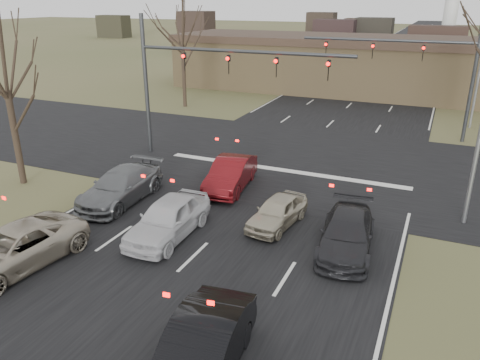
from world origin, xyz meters
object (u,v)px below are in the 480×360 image
object	(u,v)px
mast_arm_far	(427,61)
mast_arm_near	(195,70)
car_red_ahead	(231,174)
car_charcoal_sedan	(347,234)
car_silver_suv	(13,249)
car_silver_ahead	(277,212)
car_black_hatch	(200,353)
car_white_sedan	(168,218)
building	(387,66)
car_grey_ahead	(120,186)

from	to	relation	value
mast_arm_far	mast_arm_near	bearing A→B (deg)	-138.78
car_red_ahead	mast_arm_far	bearing A→B (deg)	52.52
car_charcoal_sedan	car_red_ahead	bearing A→B (deg)	143.60
mast_arm_near	car_red_ahead	xyz separation A→B (m)	(3.71, -3.44, -4.33)
mast_arm_far	car_red_ahead	bearing A→B (deg)	-119.81
mast_arm_far	car_silver_suv	world-z (taller)	mast_arm_far
mast_arm_far	car_silver_ahead	world-z (taller)	mast_arm_far
car_black_hatch	car_charcoal_sedan	distance (m)	8.01
car_white_sedan	car_black_hatch	distance (m)	7.64
building	car_charcoal_sedan	xyz separation A→B (m)	(2.94, -32.23, -1.99)
car_black_hatch	car_charcoal_sedan	world-z (taller)	car_black_hatch
car_silver_suv	car_white_sedan	bearing A→B (deg)	55.15
mast_arm_far	car_red_ahead	xyz separation A→B (m)	(-7.70, -13.44, -4.27)
car_white_sedan	car_charcoal_sedan	bearing A→B (deg)	13.29
car_white_sedan	car_silver_ahead	size ratio (longest dim) A/B	1.27
car_charcoal_sedan	car_grey_ahead	bearing A→B (deg)	172.11
building	car_silver_ahead	xyz separation A→B (m)	(-0.08, -31.33, -2.05)
mast_arm_near	car_red_ahead	bearing A→B (deg)	-42.87
car_charcoal_sedan	car_red_ahead	size ratio (longest dim) A/B	1.02
mast_arm_near	car_charcoal_sedan	bearing A→B (deg)	-35.39
mast_arm_far	car_white_sedan	world-z (taller)	mast_arm_far
car_charcoal_sedan	car_grey_ahead	xyz separation A→B (m)	(-10.42, 0.33, 0.07)
building	car_red_ahead	xyz separation A→B (m)	(-3.52, -28.44, -1.92)
car_silver_suv	car_white_sedan	size ratio (longest dim) A/B	1.14
building	car_silver_ahead	world-z (taller)	building
building	car_silver_suv	xyz separation A→B (m)	(-7.34, -38.04, -1.95)
car_black_hatch	car_grey_ahead	bearing A→B (deg)	129.14
mast_arm_far	car_silver_suv	bearing A→B (deg)	-116.58
car_silver_suv	mast_arm_far	bearing A→B (deg)	70.57
mast_arm_near	car_black_hatch	xyz separation A→B (m)	(8.23, -15.00, -4.30)
building	car_white_sedan	size ratio (longest dim) A/B	9.31
car_black_hatch	building	bearing A→B (deg)	84.26
mast_arm_far	car_white_sedan	xyz separation A→B (m)	(-7.84, -18.94, -4.24)
car_black_hatch	car_grey_ahead	xyz separation A→B (m)	(-8.48, 8.10, -0.03)
car_silver_suv	car_charcoal_sedan	distance (m)	11.81
building	car_white_sedan	distance (m)	34.19
car_grey_ahead	car_silver_ahead	distance (m)	7.43
car_white_sedan	car_red_ahead	distance (m)	5.50
car_red_ahead	car_silver_ahead	bearing A→B (deg)	-47.61
mast_arm_far	car_grey_ahead	distance (m)	20.97
car_black_hatch	car_charcoal_sedan	size ratio (longest dim) A/B	1.01
building	car_grey_ahead	distance (m)	32.82
mast_arm_near	car_silver_ahead	size ratio (longest dim) A/B	3.38
mast_arm_near	car_charcoal_sedan	distance (m)	13.23
car_black_hatch	car_silver_ahead	size ratio (longest dim) A/B	1.31
car_charcoal_sedan	mast_arm_near	bearing A→B (deg)	138.55
mast_arm_near	building	bearing A→B (deg)	73.87
building	car_grey_ahead	xyz separation A→B (m)	(-7.48, -31.89, -1.93)
car_black_hatch	car_silver_ahead	xyz separation A→B (m)	(-1.08, 8.67, -0.16)
car_charcoal_sedan	mast_arm_far	bearing A→B (deg)	79.81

